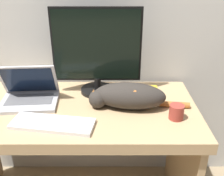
% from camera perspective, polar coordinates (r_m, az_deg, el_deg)
% --- Properties ---
extents(desk, '(1.37, 0.66, 0.76)m').
position_cam_1_polar(desk, '(1.55, -8.35, -9.42)').
color(desk, tan).
rests_on(desk, ground_plane).
extents(monitor, '(0.51, 0.21, 0.51)m').
position_cam_1_polar(monitor, '(1.52, -3.50, 7.91)').
color(monitor, black).
rests_on(monitor, desk).
extents(laptop, '(0.33, 0.26, 0.23)m').
position_cam_1_polar(laptop, '(1.54, -17.74, -1.48)').
color(laptop, '#B7B7BC').
rests_on(laptop, desk).
extents(external_keyboard, '(0.42, 0.20, 0.02)m').
position_cam_1_polar(external_keyboard, '(1.32, -12.96, -7.61)').
color(external_keyboard, white).
rests_on(external_keyboard, desk).
extents(cat, '(0.55, 0.21, 0.14)m').
position_cam_1_polar(cat, '(1.41, 3.28, -1.60)').
color(cat, '#332D28').
rests_on(cat, desk).
extents(coffee_mug, '(0.07, 0.07, 0.08)m').
position_cam_1_polar(coffee_mug, '(1.36, 13.69, -5.07)').
color(coffee_mug, '#9E382D').
rests_on(coffee_mug, desk).
extents(small_toy, '(0.06, 0.06, 0.06)m').
position_cam_1_polar(small_toy, '(1.57, 8.60, -0.75)').
color(small_toy, gold).
rests_on(small_toy, desk).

